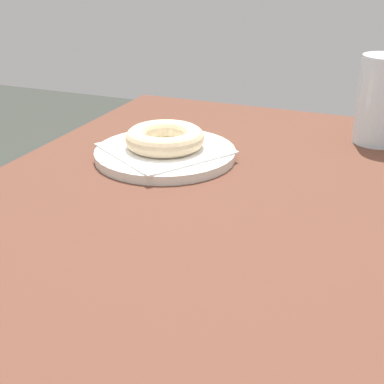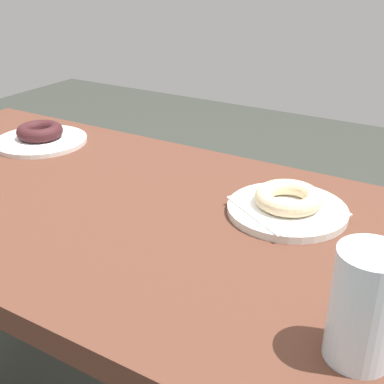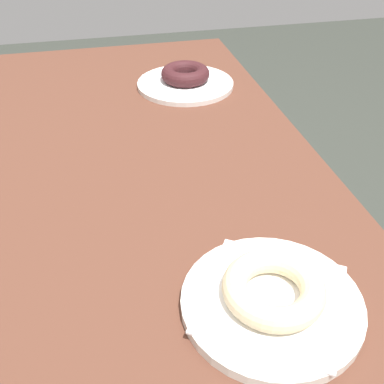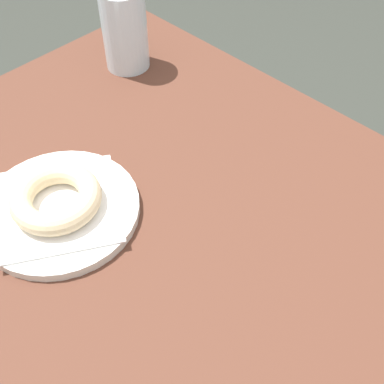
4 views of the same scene
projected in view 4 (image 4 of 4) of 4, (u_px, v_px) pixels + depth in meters
name	position (u px, v px, depth m)	size (l,w,h in m)	color
table	(292.00, 345.00, 0.63)	(1.27, 0.63, 0.71)	#522E21
plate_sugar_ring	(60.00, 210.00, 0.64)	(0.21, 0.21, 0.01)	silver
napkin_sugar_ring	(58.00, 206.00, 0.63)	(0.15, 0.15, 0.00)	white
donut_sugar_ring	(56.00, 198.00, 0.62)	(0.12, 0.12, 0.03)	beige
water_glass	(125.00, 29.00, 0.81)	(0.08, 0.08, 0.14)	silver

